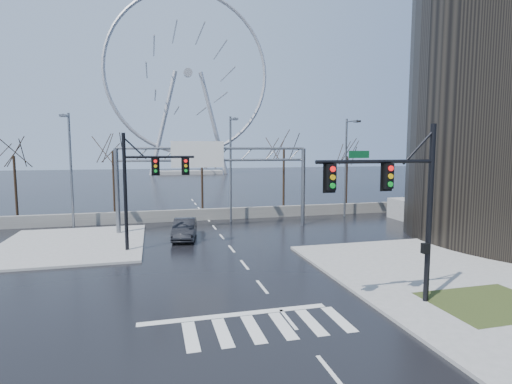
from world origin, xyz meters
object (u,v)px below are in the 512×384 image
object	(u,v)px
ferris_wheel	(188,80)
signal_mast_near	(404,197)
sign_gantry	(211,170)
signal_mast_far	(143,180)
car	(185,229)

from	to	relation	value
ferris_wheel	signal_mast_near	bearing A→B (deg)	-89.92
signal_mast_near	sign_gantry	bearing A→B (deg)	106.19
signal_mast_far	sign_gantry	distance (m)	8.14
ferris_wheel	car	size ratio (longest dim) A/B	10.81
signal_mast_near	sign_gantry	world-z (taller)	signal_mast_near
car	ferris_wheel	bearing A→B (deg)	93.62
sign_gantry	car	world-z (taller)	sign_gantry
signal_mast_far	car	size ratio (longest dim) A/B	1.70
ferris_wheel	car	distance (m)	87.11
signal_mast_far	signal_mast_near	bearing A→B (deg)	-49.74
signal_mast_far	sign_gantry	xyz separation A→B (m)	(5.49, 6.00, 0.35)
signal_mast_near	sign_gantry	distance (m)	19.79
signal_mast_near	ferris_wheel	size ratio (longest dim) A/B	0.16
sign_gantry	ferris_wheel	xyz separation A→B (m)	(5.38, 80.04, 20.95)
signal_mast_near	signal_mast_far	world-z (taller)	same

